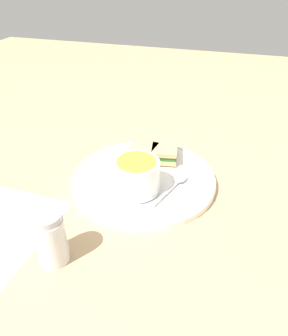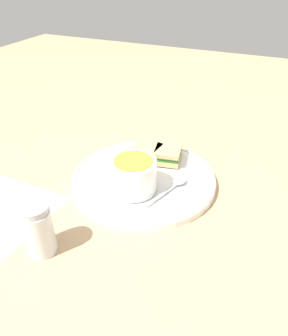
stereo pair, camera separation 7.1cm
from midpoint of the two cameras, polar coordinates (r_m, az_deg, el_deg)
ground_plane at (r=0.73m, az=-2.78°, el=-2.59°), size 2.40×2.40×0.00m
plate at (r=0.72m, az=-2.80°, el=-1.95°), size 0.31×0.31×0.02m
soup_bowl at (r=0.66m, az=-4.21°, el=-1.43°), size 0.09×0.09×0.07m
spoon at (r=0.69m, az=3.06°, el=-2.32°), size 0.05×0.12×0.01m
sandwich_half_near at (r=0.77m, az=0.95°, el=2.79°), size 0.07×0.09×0.03m
sandwich_half_far at (r=0.76m, az=-3.08°, el=2.48°), size 0.07×0.08×0.03m
salt_shaker at (r=0.56m, az=-19.51°, el=-11.63°), size 0.05×0.05×0.10m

